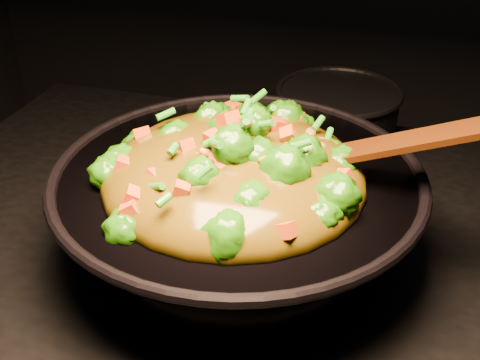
% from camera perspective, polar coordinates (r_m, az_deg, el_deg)
% --- Properties ---
extents(wok, '(0.48, 0.48, 0.13)m').
position_cam_1_polar(wok, '(0.80, -0.20, -3.41)').
color(wok, black).
rests_on(wok, stovetop).
extents(stir_fry, '(0.38, 0.38, 0.11)m').
position_cam_1_polar(stir_fry, '(0.72, -0.60, 3.70)').
color(stir_fry, '#236C07').
rests_on(stir_fry, wok).
extents(spatula, '(0.28, 0.06, 0.12)m').
position_cam_1_polar(spatula, '(0.73, 12.40, 2.96)').
color(spatula, '#3D1D07').
rests_on(spatula, wok).
extents(back_pot, '(0.27, 0.27, 0.12)m').
position_cam_1_polar(back_pot, '(1.07, 9.12, 5.66)').
color(back_pot, black).
rests_on(back_pot, stovetop).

